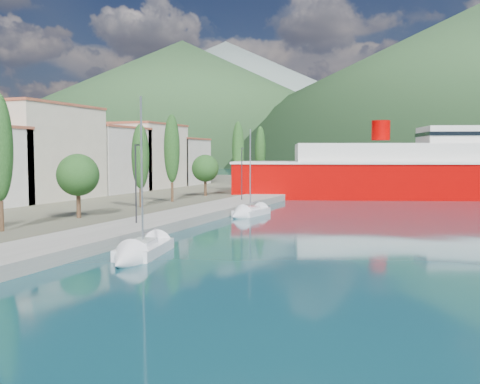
% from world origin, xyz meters
% --- Properties ---
extents(ground, '(1400.00, 1400.00, 0.00)m').
position_xyz_m(ground, '(0.00, 120.00, 0.00)').
color(ground, '#0F3C46').
extents(quay, '(5.00, 88.00, 0.80)m').
position_xyz_m(quay, '(-9.00, 26.00, 0.40)').
color(quay, gray).
rests_on(quay, ground).
extents(town_buildings, '(9.20, 69.20, 11.30)m').
position_xyz_m(town_buildings, '(-32.00, 36.91, 5.57)').
color(town_buildings, beige).
rests_on(town_buildings, land_strip).
extents(tree_row, '(3.56, 65.61, 10.32)m').
position_xyz_m(tree_row, '(-15.80, 31.43, 5.72)').
color(tree_row, '#47301E').
rests_on(tree_row, land_strip).
extents(lamp_posts, '(0.15, 47.70, 6.06)m').
position_xyz_m(lamp_posts, '(-9.00, 14.85, 4.08)').
color(lamp_posts, '#2D2D33').
rests_on(lamp_posts, quay).
extents(sailboat_near, '(3.53, 7.48, 10.34)m').
position_xyz_m(sailboat_near, '(-3.47, 6.04, 0.28)').
color(sailboat_near, silver).
rests_on(sailboat_near, ground).
extents(sailboat_mid, '(2.83, 6.57, 9.36)m').
position_xyz_m(sailboat_mid, '(-5.07, 28.53, 0.27)').
color(sailboat_mid, silver).
rests_on(sailboat_mid, ground).
extents(ferry, '(58.54, 28.71, 11.42)m').
position_xyz_m(ferry, '(12.44, 60.04, 3.48)').
color(ferry, '#A70000').
rests_on(ferry, ground).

